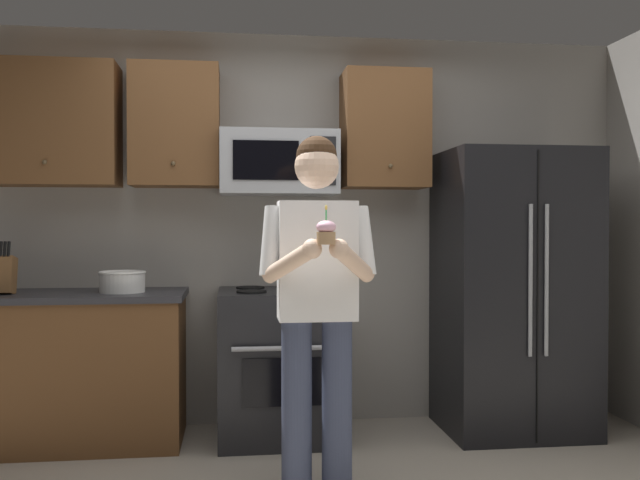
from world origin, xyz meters
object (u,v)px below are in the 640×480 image
(refrigerator, at_px, (513,291))
(person, at_px, (317,292))
(knife_block, at_px, (0,274))
(microwave, at_px, (279,163))
(oven_range, at_px, (280,364))
(cupcake, at_px, (326,232))
(bowl_large_white, at_px, (122,281))

(refrigerator, distance_m, person, 1.65)
(knife_block, bearing_deg, microwave, 5.16)
(oven_range, height_order, person, person)
(refrigerator, bearing_deg, person, -146.92)
(cupcake, bearing_deg, oven_range, 95.36)
(person, bearing_deg, oven_range, 97.22)
(refrigerator, relative_size, person, 1.02)
(oven_range, bearing_deg, refrigerator, -1.50)
(cupcake, bearing_deg, knife_block, 145.01)
(knife_block, distance_m, person, 1.99)
(oven_range, relative_size, cupcake, 5.36)
(microwave, height_order, bowl_large_white, microwave)
(oven_range, height_order, refrigerator, refrigerator)
(microwave, distance_m, bowl_large_white, 1.21)
(person, bearing_deg, bowl_large_white, 139.26)
(refrigerator, bearing_deg, bowl_large_white, 179.46)
(knife_block, distance_m, cupcake, 2.17)
(bowl_large_white, bearing_deg, oven_range, 0.96)
(oven_range, bearing_deg, bowl_large_white, -179.04)
(person, height_order, cupcake, person)
(knife_block, bearing_deg, refrigerator, -0.17)
(microwave, bearing_deg, knife_block, -174.84)
(microwave, relative_size, person, 0.42)
(oven_range, bearing_deg, microwave, 89.98)
(oven_range, relative_size, bowl_large_white, 3.35)
(bowl_large_white, distance_m, cupcake, 1.68)
(refrigerator, relative_size, bowl_large_white, 6.47)
(oven_range, xyz_separation_m, knife_block, (-1.65, -0.03, 0.58))
(microwave, bearing_deg, bowl_large_white, -171.92)
(oven_range, distance_m, bowl_large_white, 1.09)
(cupcake, bearing_deg, person, 90.00)
(bowl_large_white, xyz_separation_m, cupcake, (1.07, -1.25, 0.30))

